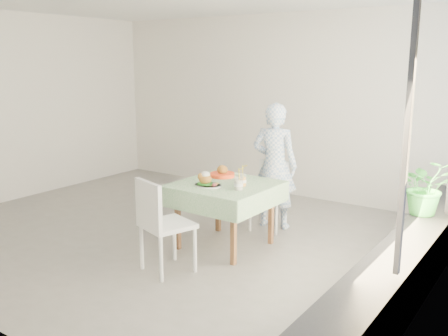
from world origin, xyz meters
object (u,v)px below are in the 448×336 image
Objects in this scene: chair_far at (269,208)px; main_dish at (207,181)px; cafe_table at (225,208)px; juice_cup_orange at (242,180)px; chair_near at (166,243)px; diner at (275,166)px; potted_plant at (426,186)px.

main_dish is (-0.21, -1.03, 0.53)m from chair_far.
juice_cup_orange reaches higher than cafe_table.
main_dish is (-0.01, 0.70, 0.50)m from chair_near.
chair_far is at bearing 82.79° from cafe_table.
juice_cup_orange is (0.32, 0.91, 0.51)m from chair_near.
diner is at bearing 96.81° from juice_cup_orange.
chair_far is 2.71× the size of main_dish.
diner reaches higher than juice_cup_orange.
cafe_table is 3.87× the size of juice_cup_orange.
chair_near is 3.05× the size of main_dish.
main_dish is 1.15× the size of juice_cup_orange.
diner is 0.94m from juice_cup_orange.
chair_far is 1.73m from chair_near.
potted_plant is at bearing 2.15° from chair_far.
chair_far is at bearing 83.43° from chair_near.
cafe_table is 1.25× the size of chair_far.
potted_plant is (1.83, 0.07, 0.54)m from chair_far.
diner is (0.01, 0.12, 0.53)m from chair_far.
diner is 2.64× the size of potted_plant.
chair_far is 0.98m from juice_cup_orange.
chair_far is 3.11× the size of juice_cup_orange.
main_dish reaches higher than cafe_table.
chair_far is 1.18m from main_dish.
potted_plant is at bearing 41.41° from chair_near.
juice_cup_orange is at bearing 70.92° from chair_near.
cafe_table is 3.38× the size of main_dish.
chair_near reaches higher than chair_far.
juice_cup_orange is 1.93m from potted_plant.
cafe_table is 1.00m from diner.
cafe_table is at bearing -178.08° from juice_cup_orange.
chair_far is 0.54m from diner.
juice_cup_orange is at bearing 85.69° from diner.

